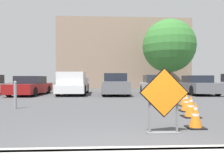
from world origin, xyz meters
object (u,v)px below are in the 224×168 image
pickup_truck (73,85)px  parked_car_fifth (197,85)px  parked_car_fourth (156,85)px  traffic_cone_nearest (196,115)px  parked_car_second (30,86)px  parked_car_third (115,85)px  bollard_nearest (15,94)px  traffic_cone_third (187,102)px  traffic_cone_second (191,106)px  traffic_cone_fourth (184,99)px  road_closed_sign (164,98)px

pickup_truck → parked_car_fifth: 9.09m
pickup_truck → parked_car_fourth: 6.06m
traffic_cone_nearest → parked_car_second: bearing=124.4°
pickup_truck → parked_car_third: pickup_truck is taller
bollard_nearest → parked_car_fifth: bearing=33.9°
traffic_cone_third → bollard_nearest: size_ratio=0.60×
pickup_truck → bollard_nearest: 7.29m
traffic_cone_second → traffic_cone_third: bearing=73.9°
traffic_cone_second → parked_car_fifth: parked_car_fifth is taller
parked_car_fourth → parked_car_fifth: (3.03, -0.09, -0.01)m
parked_car_second → bollard_nearest: size_ratio=4.31×
traffic_cone_fourth → parked_car_second: bearing=142.8°
road_closed_sign → traffic_cone_second: bearing=53.8°
parked_car_second → parked_car_third: size_ratio=1.01×
road_closed_sign → traffic_cone_second: (1.41, 1.93, -0.44)m
pickup_truck → traffic_cone_fourth: bearing=130.3°
parked_car_second → pickup_truck: size_ratio=0.93×
road_closed_sign → parked_car_fifth: (5.71, 11.05, -0.12)m
traffic_cone_fourth → parked_car_fourth: parked_car_fourth is taller
parked_car_fifth → traffic_cone_third: bearing=66.6°
road_closed_sign → traffic_cone_third: size_ratio=2.18×
traffic_cone_fourth → parked_car_third: parked_car_third is taller
parked_car_third → bollard_nearest: (-4.38, -7.03, -0.14)m
traffic_cone_third → road_closed_sign: bearing=-119.3°
road_closed_sign → pickup_truck: bearing=106.8°
traffic_cone_third → pickup_truck: size_ratio=0.13×
road_closed_sign → traffic_cone_third: bearing=60.7°
traffic_cone_nearest → parked_car_fifth: bearing=65.6°
pickup_truck → traffic_cone_second: bearing=117.3°
traffic_cone_second → parked_car_fourth: bearing=82.2°
traffic_cone_third → bollard_nearest: (-6.48, 0.91, 0.26)m
traffic_cone_nearest → parked_car_third: bearing=96.8°
traffic_cone_second → traffic_cone_fourth: 2.80m
traffic_cone_second → parked_car_third: bearing=100.9°
parked_car_second → parked_car_fifth: (12.11, -0.10, 0.03)m
traffic_cone_fourth → parked_car_second: (-8.64, 6.55, 0.32)m
traffic_cone_third → traffic_cone_nearest: bearing=-107.6°
traffic_cone_nearest → parked_car_third: parked_car_third is taller
traffic_cone_nearest → parked_car_second: 12.95m
traffic_cone_fourth → bollard_nearest: size_ratio=0.56×
parked_car_third → parked_car_fifth: parked_car_third is taller
traffic_cone_nearest → parked_car_third: size_ratio=0.14×
road_closed_sign → traffic_cone_nearest: (0.91, 0.47, -0.46)m
traffic_cone_third → parked_car_fifth: parked_car_fifth is taller
traffic_cone_fourth → pickup_truck: 8.68m
pickup_truck → parked_car_fifth: size_ratio=1.12×
traffic_cone_nearest → pickup_truck: pickup_truck is taller
traffic_cone_nearest → bollard_nearest: bearing=147.6°
traffic_cone_third → parked_car_fourth: size_ratio=0.15×
parked_car_second → parked_car_fourth: bearing=-176.2°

